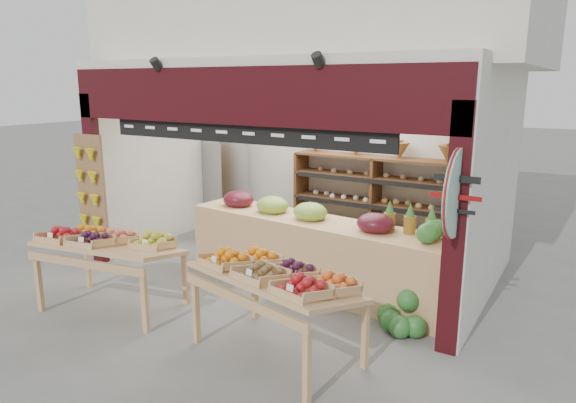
{
  "coord_description": "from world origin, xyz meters",
  "views": [
    {
      "loc": [
        3.88,
        -6.21,
        2.81
      ],
      "look_at": [
        0.25,
        -0.2,
        1.18
      ],
      "focal_mm": 32.0,
      "sensor_mm": 36.0,
      "label": 1
    }
  ],
  "objects_px": {
    "back_shelving": "(376,184)",
    "mid_counter": "(316,251)",
    "refrigerator": "(224,181)",
    "display_table_left": "(104,243)",
    "watermelon_pile": "(403,317)",
    "cardboard_stack": "(219,232)",
    "display_table_right": "(277,277)"
  },
  "relations": [
    {
      "from": "cardboard_stack",
      "to": "mid_counter",
      "type": "height_order",
      "value": "mid_counter"
    },
    {
      "from": "back_shelving",
      "to": "mid_counter",
      "type": "bearing_deg",
      "value": -89.57
    },
    {
      "from": "display_table_left",
      "to": "watermelon_pile",
      "type": "xyz_separation_m",
      "value": [
        3.48,
        1.31,
        -0.68
      ]
    },
    {
      "from": "cardboard_stack",
      "to": "display_table_left",
      "type": "height_order",
      "value": "display_table_left"
    },
    {
      "from": "display_table_left",
      "to": "display_table_right",
      "type": "height_order",
      "value": "display_table_right"
    },
    {
      "from": "mid_counter",
      "to": "watermelon_pile",
      "type": "bearing_deg",
      "value": -21.38
    },
    {
      "from": "back_shelving",
      "to": "refrigerator",
      "type": "xyz_separation_m",
      "value": [
        -3.11,
        -0.24,
        -0.21
      ]
    },
    {
      "from": "refrigerator",
      "to": "watermelon_pile",
      "type": "relative_size",
      "value": 2.85
    },
    {
      "from": "cardboard_stack",
      "to": "display_table_right",
      "type": "distance_m",
      "value": 3.93
    },
    {
      "from": "refrigerator",
      "to": "display_table_left",
      "type": "xyz_separation_m",
      "value": [
        1.11,
        -3.84,
        -0.06
      ]
    },
    {
      "from": "back_shelving",
      "to": "mid_counter",
      "type": "xyz_separation_m",
      "value": [
        0.02,
        -2.2,
        -0.57
      ]
    },
    {
      "from": "mid_counter",
      "to": "back_shelving",
      "type": "bearing_deg",
      "value": 90.43
    },
    {
      "from": "mid_counter",
      "to": "display_table_right",
      "type": "xyz_separation_m",
      "value": [
        0.5,
        -1.8,
        0.33
      ]
    },
    {
      "from": "cardboard_stack",
      "to": "watermelon_pile",
      "type": "xyz_separation_m",
      "value": [
        3.82,
        -1.39,
        -0.1
      ]
    },
    {
      "from": "mid_counter",
      "to": "watermelon_pile",
      "type": "height_order",
      "value": "mid_counter"
    },
    {
      "from": "display_table_right",
      "to": "watermelon_pile",
      "type": "xyz_separation_m",
      "value": [
        0.96,
        1.23,
        -0.71
      ]
    },
    {
      "from": "mid_counter",
      "to": "watermelon_pile",
      "type": "xyz_separation_m",
      "value": [
        1.46,
        -0.57,
        -0.38
      ]
    },
    {
      "from": "watermelon_pile",
      "to": "display_table_left",
      "type": "bearing_deg",
      "value": -159.38
    },
    {
      "from": "cardboard_stack",
      "to": "mid_counter",
      "type": "relative_size",
      "value": 0.28
    },
    {
      "from": "refrigerator",
      "to": "cardboard_stack",
      "type": "xyz_separation_m",
      "value": [
        0.77,
        -1.14,
        -0.64
      ]
    },
    {
      "from": "refrigerator",
      "to": "watermelon_pile",
      "type": "distance_m",
      "value": 5.29
    },
    {
      "from": "watermelon_pile",
      "to": "mid_counter",
      "type": "bearing_deg",
      "value": 158.62
    },
    {
      "from": "display_table_left",
      "to": "watermelon_pile",
      "type": "distance_m",
      "value": 3.78
    },
    {
      "from": "refrigerator",
      "to": "display_table_left",
      "type": "height_order",
      "value": "refrigerator"
    },
    {
      "from": "back_shelving",
      "to": "watermelon_pile",
      "type": "xyz_separation_m",
      "value": [
        1.48,
        -2.78,
        -0.95
      ]
    },
    {
      "from": "refrigerator",
      "to": "watermelon_pile",
      "type": "bearing_deg",
      "value": -15.25
    },
    {
      "from": "display_table_left",
      "to": "watermelon_pile",
      "type": "bearing_deg",
      "value": 20.62
    },
    {
      "from": "display_table_right",
      "to": "watermelon_pile",
      "type": "relative_size",
      "value": 3.05
    },
    {
      "from": "mid_counter",
      "to": "refrigerator",
      "type": "bearing_deg",
      "value": 147.9
    },
    {
      "from": "display_table_left",
      "to": "display_table_right",
      "type": "relative_size",
      "value": 0.96
    },
    {
      "from": "display_table_left",
      "to": "watermelon_pile",
      "type": "height_order",
      "value": "display_table_left"
    },
    {
      "from": "back_shelving",
      "to": "cardboard_stack",
      "type": "xyz_separation_m",
      "value": [
        -2.34,
        -1.39,
        -0.85
      ]
    }
  ]
}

